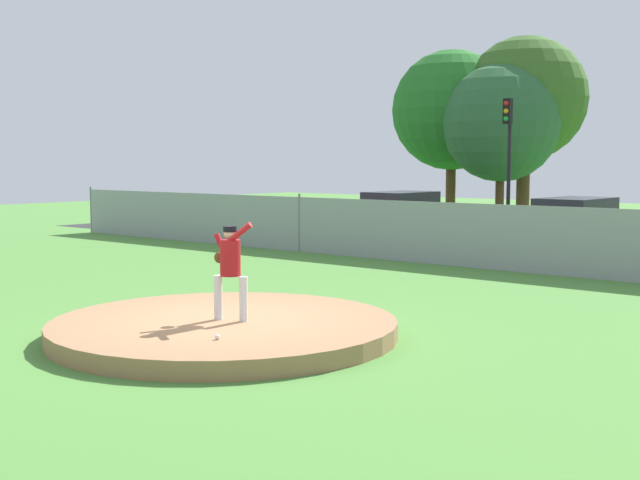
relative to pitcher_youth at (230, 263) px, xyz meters
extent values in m
plane|color=#4C8438|center=(-0.13, 5.99, -1.19)|extent=(80.00, 80.00, 0.00)
cube|color=#2B2B2D|center=(-0.13, 14.49, -1.18)|extent=(44.00, 7.00, 0.01)
cylinder|color=#99704C|center=(-0.13, -0.01, -1.05)|extent=(5.46, 5.46, 0.28)
cylinder|color=silver|center=(-0.19, -0.08, -0.56)|extent=(0.13, 0.13, 0.70)
cylinder|color=silver|center=(0.21, 0.07, -0.56)|extent=(0.13, 0.13, 0.70)
cylinder|color=maroon|center=(0.01, 0.00, 0.08)|extent=(0.32, 0.32, 0.56)
cylinder|color=maroon|center=(0.19, 0.00, 0.46)|extent=(0.47, 0.25, 0.39)
cylinder|color=maroon|center=(-0.17, 0.00, 0.22)|extent=(0.29, 0.18, 0.46)
ellipsoid|color=#4C2D14|center=(-0.29, 0.05, 0.05)|extent=(0.20, 0.12, 0.18)
sphere|color=tan|center=(0.01, 0.00, 0.46)|extent=(0.20, 0.20, 0.20)
cylinder|color=black|center=(0.01, 0.00, 0.53)|extent=(0.21, 0.21, 0.09)
sphere|color=white|center=(0.87, -1.09, -0.87)|extent=(0.07, 0.07, 0.07)
cube|color=gray|center=(-0.13, 9.99, -0.35)|extent=(35.87, 0.03, 1.68)
cylinder|color=slate|center=(-18.06, 9.99, -0.30)|extent=(0.07, 0.07, 1.78)
cylinder|color=slate|center=(-7.30, 9.99, -0.30)|extent=(0.07, 0.07, 1.78)
cube|color=#A81919|center=(-6.60, 14.43, -0.51)|extent=(1.91, 4.40, 0.71)
cube|color=black|center=(-6.60, 14.43, 0.19)|extent=(1.71, 2.44, 0.70)
cylinder|color=black|center=(-6.56, 15.78, -0.87)|extent=(1.86, 0.69, 0.64)
cylinder|color=black|center=(-6.64, 13.08, -0.87)|extent=(1.86, 0.69, 0.64)
cube|color=#232328|center=(-0.55, 14.71, -0.49)|extent=(1.88, 4.72, 0.74)
cube|color=black|center=(-0.55, 14.71, 0.19)|extent=(1.68, 2.62, 0.62)
cylinder|color=black|center=(-0.51, 16.15, -0.87)|extent=(1.82, 0.69, 0.64)
cylinder|color=black|center=(-0.59, 13.26, -0.87)|extent=(1.82, 0.69, 0.64)
cone|color=orange|center=(-8.88, 17.19, -0.90)|extent=(0.32, 0.32, 0.55)
cube|color=black|center=(-8.88, 17.19, -1.16)|extent=(0.40, 0.40, 0.03)
cylinder|color=black|center=(-4.59, 18.36, 1.31)|extent=(0.14, 0.14, 4.99)
cube|color=black|center=(-4.59, 18.18, 3.35)|extent=(0.28, 0.24, 0.90)
sphere|color=red|center=(-4.59, 18.06, 3.62)|extent=(0.18, 0.18, 0.18)
sphere|color=orange|center=(-4.59, 18.06, 3.35)|extent=(0.18, 0.18, 0.18)
sphere|color=green|center=(-4.59, 18.06, 3.08)|extent=(0.18, 0.18, 0.18)
cylinder|color=#4C331E|center=(-10.06, 23.53, 0.40)|extent=(0.44, 0.44, 3.17)
sphere|color=#226A23|center=(-10.06, 23.53, 3.86)|extent=(5.36, 5.36, 5.36)
cylinder|color=#4C331E|center=(-7.25, 22.82, 0.13)|extent=(0.36, 0.36, 2.64)
sphere|color=#2A5C32|center=(-7.25, 22.82, 3.19)|extent=(4.96, 4.96, 4.96)
cylinder|color=#4C331E|center=(-7.03, 24.54, 0.61)|extent=(0.58, 0.58, 3.59)
sphere|color=#355E22|center=(-7.03, 24.54, 4.29)|extent=(5.37, 5.37, 5.37)
camera|label=1|loc=(9.19, -8.86, 1.57)|focal=46.22mm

